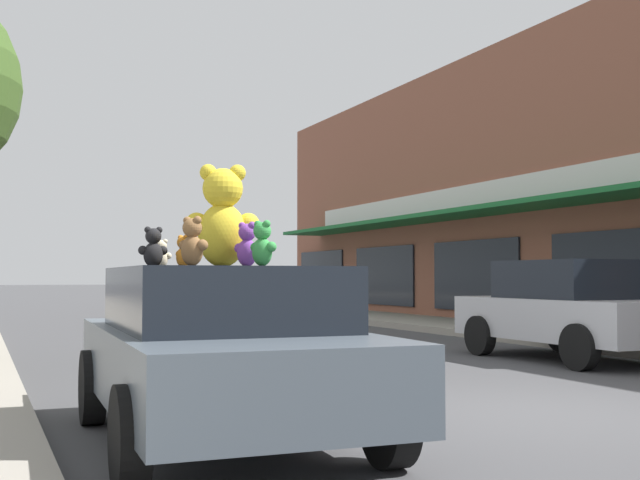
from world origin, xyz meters
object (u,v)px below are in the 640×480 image
Objects in this scene: teddy_bear_orange at (183,252)px; teddy_bear_brown at (192,242)px; teddy_bear_black at (153,248)px; teddy_bear_purple at (247,245)px; teddy_bear_cream at (161,254)px; plush_art_car at (222,348)px; parked_car_far_center at (569,309)px; teddy_bear_green at (262,244)px; teddy_bear_giant at (223,218)px.

teddy_bear_orange is 0.76× the size of teddy_bear_brown.
teddy_bear_brown reaches higher than teddy_bear_orange.
teddy_bear_orange is 0.26m from teddy_bear_black.
teddy_bear_black is (-0.60, 0.74, -0.00)m from teddy_bear_purple.
teddy_bear_black is at bearing 5.46° from teddy_bear_purple.
teddy_bear_orange is 1.08× the size of teddy_bear_cream.
teddy_bear_purple reaches higher than plush_art_car.
teddy_bear_brown reaches higher than teddy_bear_cream.
teddy_bear_purple is at bearing -147.45° from parked_car_far_center.
teddy_bear_cream is at bearing -6.65° from teddy_bear_green.
parked_car_far_center is at bearing 32.10° from plush_art_car.
teddy_bear_purple reaches higher than teddy_bear_black.
teddy_bear_brown reaches higher than parked_car_far_center.
parked_car_far_center is (7.51, 3.47, -0.73)m from teddy_bear_cream.
teddy_bear_purple is (0.09, -0.39, 0.84)m from plush_art_car.
teddy_bear_purple is 8.39m from parked_car_far_center.
plush_art_car is 14.98× the size of teddy_bear_orange.
teddy_bear_cream is at bearing -33.69° from teddy_bear_brown.
teddy_bear_orange is 0.40m from teddy_bear_cream.
teddy_bear_purple is at bearing -92.66° from teddy_bear_brown.
teddy_bear_orange is 0.80× the size of teddy_bear_black.
teddy_bear_green is 0.99× the size of teddy_bear_black.
teddy_bear_black reaches higher than teddy_bear_green.
teddy_bear_giant reaches higher than plush_art_car.
plush_art_car is at bearing -63.68° from teddy_bear_brown.
teddy_bear_purple is 0.95m from teddy_bear_black.
teddy_bear_giant is 3.31× the size of teddy_bear_cream.
teddy_bear_purple is at bearing -172.84° from teddy_bear_orange.
teddy_bear_purple reaches higher than teddy_bear_cream.
teddy_bear_brown is (-0.16, -0.92, 0.04)m from teddy_bear_orange.
teddy_bear_giant is 2.31× the size of teddy_bear_brown.
teddy_bear_green is 0.08× the size of parked_car_far_center.
teddy_bear_green is at bearing 176.75° from teddy_bear_orange.
teddy_bear_black is (-0.48, 0.44, -0.24)m from teddy_bear_giant.
teddy_bear_purple is (0.36, -0.64, 0.04)m from teddy_bear_orange.
plush_art_car is at bearing -154.47° from teddy_bear_orange.
teddy_bear_black is (-0.51, 0.34, 0.84)m from plush_art_car.
teddy_bear_orange is at bearing 126.82° from teddy_bear_cream.
teddy_bear_green is 1.27m from teddy_bear_black.
plush_art_car is 12.06× the size of teddy_bear_green.
teddy_bear_orange is 0.78× the size of teddy_bear_purple.
teddy_bear_green is 0.97× the size of teddy_bear_purple.
teddy_bear_brown is at bearing -119.94° from plush_art_car.
teddy_bear_purple is 1.12m from teddy_bear_cream.
teddy_bear_black is 0.95× the size of teddy_bear_brown.
teddy_bear_giant reaches higher than teddy_bear_orange.
teddy_bear_brown is at bearing 108.98° from teddy_bear_cream.
teddy_bear_orange is (-0.24, 0.34, -0.27)m from teddy_bear_giant.
teddy_bear_black reaches higher than plush_art_car.
teddy_bear_giant is 0.40m from teddy_bear_purple.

